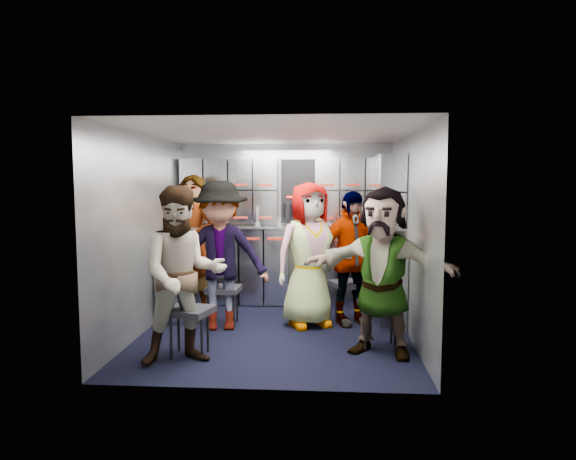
# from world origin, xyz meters

# --- Properties ---
(floor) EXTENTS (3.00, 3.00, 0.00)m
(floor) POSITION_xyz_m (0.00, 0.00, 0.00)
(floor) COLOR black
(floor) RESTS_ON ground
(wall_back) EXTENTS (2.80, 0.04, 2.10)m
(wall_back) POSITION_xyz_m (0.00, 1.50, 1.05)
(wall_back) COLOR gray
(wall_back) RESTS_ON ground
(wall_left) EXTENTS (0.04, 3.00, 2.10)m
(wall_left) POSITION_xyz_m (-1.40, 0.00, 1.05)
(wall_left) COLOR gray
(wall_left) RESTS_ON ground
(wall_right) EXTENTS (0.04, 3.00, 2.10)m
(wall_right) POSITION_xyz_m (1.40, 0.00, 1.05)
(wall_right) COLOR gray
(wall_right) RESTS_ON ground
(ceiling) EXTENTS (2.80, 3.00, 0.02)m
(ceiling) POSITION_xyz_m (0.00, 0.00, 2.10)
(ceiling) COLOR silver
(ceiling) RESTS_ON wall_back
(cart_bank_back) EXTENTS (2.68, 0.38, 0.99)m
(cart_bank_back) POSITION_xyz_m (0.00, 1.29, 0.49)
(cart_bank_back) COLOR #979CA6
(cart_bank_back) RESTS_ON ground
(cart_bank_left) EXTENTS (0.38, 0.76, 0.99)m
(cart_bank_left) POSITION_xyz_m (-1.19, 0.56, 0.49)
(cart_bank_left) COLOR #979CA6
(cart_bank_left) RESTS_ON ground
(counter) EXTENTS (2.68, 0.42, 0.03)m
(counter) POSITION_xyz_m (0.00, 1.29, 1.01)
(counter) COLOR #B2B4B9
(counter) RESTS_ON cart_bank_back
(locker_bank_back) EXTENTS (2.68, 0.28, 0.82)m
(locker_bank_back) POSITION_xyz_m (0.00, 1.35, 1.49)
(locker_bank_back) COLOR #979CA6
(locker_bank_back) RESTS_ON wall_back
(locker_bank_right) EXTENTS (0.28, 1.00, 0.82)m
(locker_bank_right) POSITION_xyz_m (1.25, 0.70, 1.49)
(locker_bank_right) COLOR #979CA6
(locker_bank_right) RESTS_ON wall_right
(right_cabinet) EXTENTS (0.28, 1.20, 1.00)m
(right_cabinet) POSITION_xyz_m (1.25, 0.60, 0.50)
(right_cabinet) COLOR #979CA6
(right_cabinet) RESTS_ON ground
(coffee_niche) EXTENTS (0.46, 0.16, 0.84)m
(coffee_niche) POSITION_xyz_m (0.18, 1.41, 1.47)
(coffee_niche) COLOR black
(coffee_niche) RESTS_ON wall_back
(red_latch_strip) EXTENTS (2.60, 0.02, 0.03)m
(red_latch_strip) POSITION_xyz_m (0.00, 1.09, 0.88)
(red_latch_strip) COLOR maroon
(red_latch_strip) RESTS_ON cart_bank_back
(jump_seat_near_left) EXTENTS (0.46, 0.45, 0.45)m
(jump_seat_near_left) POSITION_xyz_m (-0.72, -0.77, 0.40)
(jump_seat_near_left) COLOR black
(jump_seat_near_left) RESTS_ON ground
(jump_seat_mid_left) EXTENTS (0.37, 0.36, 0.43)m
(jump_seat_mid_left) POSITION_xyz_m (-0.61, 0.29, 0.38)
(jump_seat_mid_left) COLOR black
(jump_seat_mid_left) RESTS_ON ground
(jump_seat_center) EXTENTS (0.44, 0.43, 0.40)m
(jump_seat_center) POSITION_xyz_m (0.35, 0.48, 0.35)
(jump_seat_center) COLOR black
(jump_seat_center) RESTS_ON ground
(jump_seat_mid_right) EXTENTS (0.49, 0.48, 0.45)m
(jump_seat_mid_right) POSITION_xyz_m (0.80, 0.57, 0.40)
(jump_seat_mid_right) COLOR black
(jump_seat_mid_right) RESTS_ON ground
(jump_seat_near_right) EXTENTS (0.41, 0.39, 0.44)m
(jump_seat_near_right) POSITION_xyz_m (1.05, -0.42, 0.39)
(jump_seat_near_right) COLOR black
(jump_seat_near_right) RESTS_ON ground
(attendant_standing) EXTENTS (0.73, 0.62, 1.69)m
(attendant_standing) POSITION_xyz_m (-1.05, 0.68, 0.84)
(attendant_standing) COLOR black
(attendant_standing) RESTS_ON ground
(attendant_arc_a) EXTENTS (0.93, 0.84, 1.57)m
(attendant_arc_a) POSITION_xyz_m (-0.72, -0.95, 0.79)
(attendant_arc_a) COLOR black
(attendant_arc_a) RESTS_ON ground
(attendant_arc_b) EXTENTS (1.11, 0.74, 1.61)m
(attendant_arc_b) POSITION_xyz_m (-0.61, 0.11, 0.81)
(attendant_arc_b) COLOR black
(attendant_arc_b) RESTS_ON ground
(attendant_arc_c) EXTENTS (0.92, 0.79, 1.60)m
(attendant_arc_c) POSITION_xyz_m (0.35, 0.30, 0.80)
(attendant_arc_c) COLOR black
(attendant_arc_c) RESTS_ON ground
(attendant_arc_d) EXTENTS (0.95, 0.70, 1.50)m
(attendant_arc_d) POSITION_xyz_m (0.80, 0.39, 0.75)
(attendant_arc_d) COLOR black
(attendant_arc_d) RESTS_ON ground
(attendant_arc_e) EXTENTS (1.52, 0.96, 1.56)m
(attendant_arc_e) POSITION_xyz_m (1.05, -0.60, 0.78)
(attendant_arc_e) COLOR black
(attendant_arc_e) RESTS_ON ground
(bottle_left) EXTENTS (0.07, 0.07, 0.27)m
(bottle_left) POSITION_xyz_m (-0.98, 1.24, 1.16)
(bottle_left) COLOR white
(bottle_left) RESTS_ON counter
(bottle_mid) EXTENTS (0.07, 0.07, 0.26)m
(bottle_mid) POSITION_xyz_m (-0.34, 1.24, 1.16)
(bottle_mid) COLOR white
(bottle_mid) RESTS_ON counter
(bottle_right) EXTENTS (0.06, 0.06, 0.28)m
(bottle_right) POSITION_xyz_m (0.68, 1.24, 1.17)
(bottle_right) COLOR white
(bottle_right) RESTS_ON counter
(cup_left) EXTENTS (0.07, 0.07, 0.09)m
(cup_left) POSITION_xyz_m (-1.15, 1.23, 1.08)
(cup_left) COLOR tan
(cup_left) RESTS_ON counter
(cup_right) EXTENTS (0.08, 0.08, 0.10)m
(cup_right) POSITION_xyz_m (1.09, 1.23, 1.08)
(cup_right) COLOR tan
(cup_right) RESTS_ON counter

